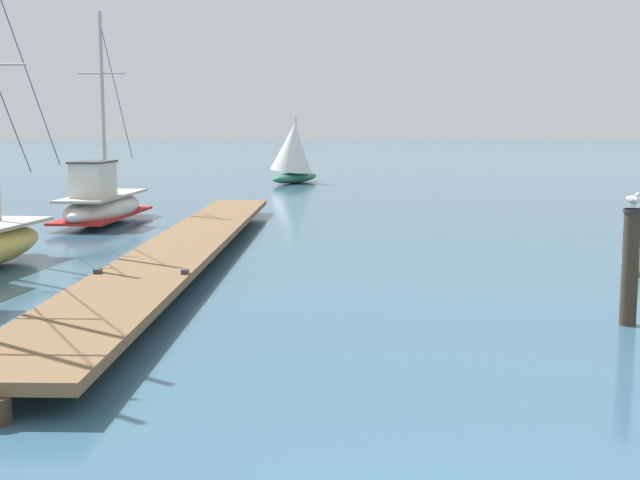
{
  "coord_description": "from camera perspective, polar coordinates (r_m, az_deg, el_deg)",
  "views": [
    {
      "loc": [
        -1.52,
        -4.56,
        3.12
      ],
      "look_at": [
        -2.41,
        8.04,
        1.4
      ],
      "focal_mm": 47.16,
      "sensor_mm": 36.0,
      "label": 1
    }
  ],
  "objects": [
    {
      "name": "floating_dock",
      "position": [
        19.89,
        -9.09,
        -0.31
      ],
      "size": [
        2.75,
        22.21,
        0.53
      ],
      "color": "brown",
      "rests_on": "ground"
    },
    {
      "name": "fishing_boat_0",
      "position": [
        27.92,
        -14.58,
        2.42
      ],
      "size": [
        1.73,
        6.18,
        6.73
      ],
      "color": "silver",
      "rests_on": "ground"
    },
    {
      "name": "mooring_piling",
      "position": [
        14.02,
        20.31,
        -1.6
      ],
      "size": [
        0.3,
        0.3,
        1.85
      ],
      "color": "#3D3023",
      "rests_on": "ground"
    },
    {
      "name": "perched_seagull",
      "position": [
        13.9,
        20.49,
        2.62
      ],
      "size": [
        0.2,
        0.38,
        0.27
      ],
      "color": "gold",
      "rests_on": "mooring_piling"
    },
    {
      "name": "mooring_buoy",
      "position": [
        18.91,
        20.62,
        -1.36
      ],
      "size": [
        0.58,
        0.58,
        0.65
      ],
      "color": "yellow",
      "rests_on": "ground"
    },
    {
      "name": "distant_sailboat",
      "position": [
        46.22,
        -1.82,
        5.93
      ],
      "size": [
        3.23,
        4.61,
        3.64
      ],
      "color": "#337556",
      "rests_on": "ground"
    }
  ]
}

